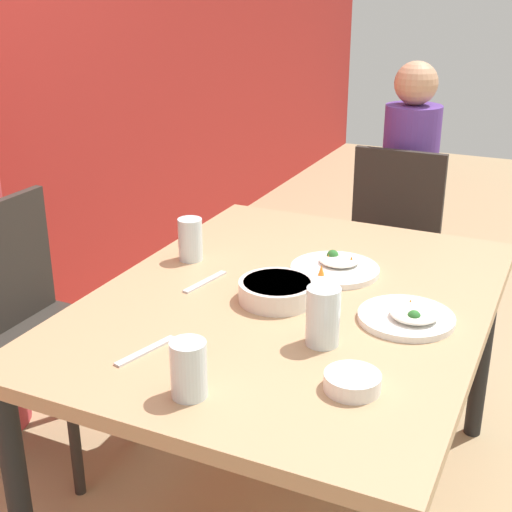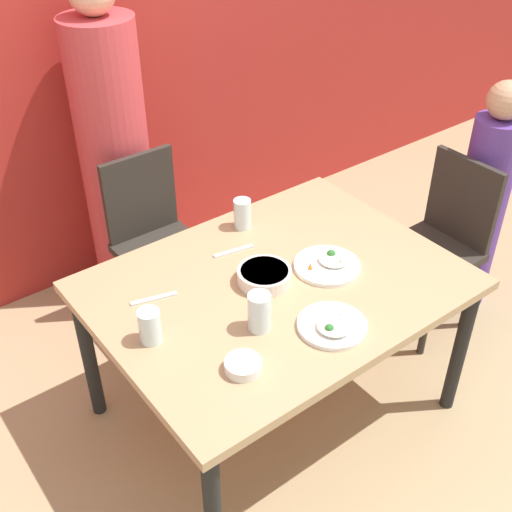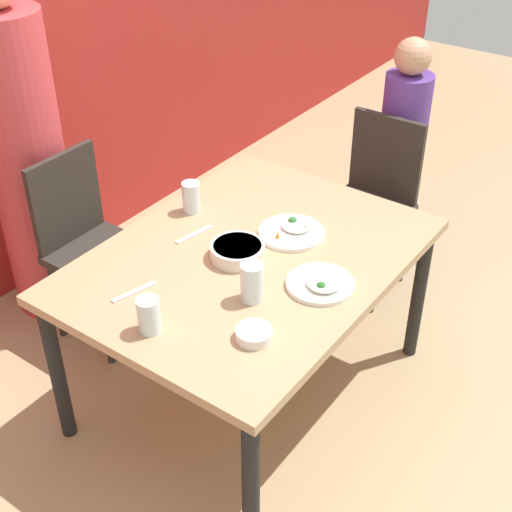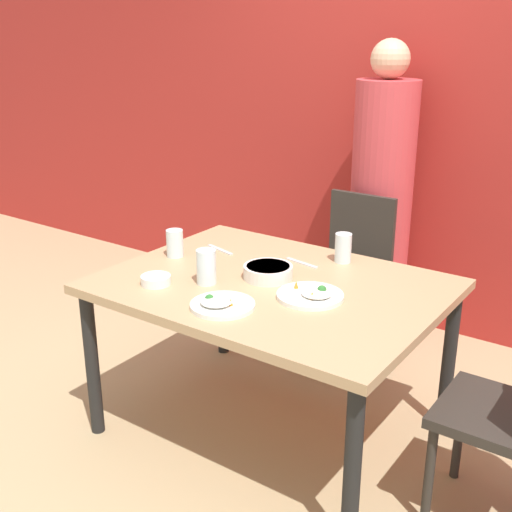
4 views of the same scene
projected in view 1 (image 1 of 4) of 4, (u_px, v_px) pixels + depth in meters
name	position (u px, v px, depth m)	size (l,w,h in m)	color
ground_plane	(287.00, 504.00, 2.27)	(10.00, 10.00, 0.00)	tan
dining_table	(291.00, 320.00, 2.02)	(1.40, 1.06, 0.73)	tan
chair_adult_spot	(42.00, 322.00, 2.37)	(0.40, 0.40, 0.90)	#2D2823
chair_child_spot	(387.00, 252.00, 2.95)	(0.40, 0.40, 0.90)	#2D2823
person_child	(406.00, 212.00, 3.17)	(0.24, 0.24, 1.24)	#5B3893
bowl_curry	(277.00, 290.00, 1.96)	(0.21, 0.21, 0.06)	silver
plate_rice_adult	(336.00, 267.00, 2.16)	(0.27, 0.27, 0.06)	white
plate_rice_child	(408.00, 317.00, 1.85)	(0.25, 0.25, 0.05)	white
bowl_rice_small	(352.00, 381.00, 1.55)	(0.13, 0.13, 0.04)	white
glass_water_tall	(189.00, 369.00, 1.51)	(0.08, 0.08, 0.13)	silver
glass_water_short	(190.00, 239.00, 2.23)	(0.08, 0.08, 0.13)	silver
glass_water_center	(323.00, 316.00, 1.72)	(0.08, 0.08, 0.15)	silver
fork_steel	(146.00, 351.00, 1.71)	(0.18, 0.07, 0.01)	silver
spoon_steel	(205.00, 282.00, 2.09)	(0.18, 0.05, 0.01)	silver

